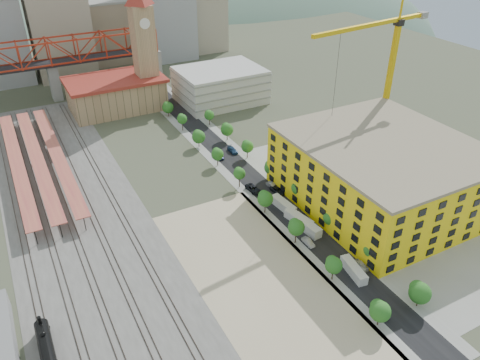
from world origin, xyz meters
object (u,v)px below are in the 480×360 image
site_trailer_c (299,219)px  car_0 (380,311)px  clock_tower (143,35)px  site_trailer_a (354,270)px  site_trailer_d (283,205)px  tower_crane (386,61)px  site_trailer_b (306,226)px  construction_building (382,172)px

site_trailer_c → car_0: bearing=-106.3°
clock_tower → site_trailer_a: clock_tower is taller
site_trailer_c → site_trailer_d: bearing=78.6°
tower_crane → site_trailer_a: size_ratio=5.88×
clock_tower → site_trailer_d: 95.23m
clock_tower → site_trailer_b: 105.71m
tower_crane → site_trailer_d: bearing=-161.9°
clock_tower → car_0: size_ratio=11.46×
construction_building → site_trailer_b: size_ratio=5.22×
site_trailer_b → construction_building: bearing=-1.5°
site_trailer_a → car_0: bearing=-95.0°
site_trailer_b → car_0: (-3.00, -31.21, -0.55)m
site_trailer_a → site_trailer_c: bearing=98.8°
site_trailer_b → car_0: 31.36m
site_trailer_a → site_trailer_b: bearing=98.8°
site_trailer_a → site_trailer_c: 22.46m
tower_crane → car_0: (-48.12, -56.94, -30.72)m
tower_crane → site_trailer_c: size_ratio=5.70×
tower_crane → site_trailer_a: tower_crane is taller
clock_tower → tower_crane: 92.81m
site_trailer_a → tower_crane: bearing=53.6°
site_trailer_a → site_trailer_d: 29.99m
tower_crane → site_trailer_d: 56.30m
clock_tower → site_trailer_d: clock_tower is taller
site_trailer_d → car_0: (-3.00, -42.17, -0.46)m
site_trailer_d → site_trailer_b: bearing=-95.0°
site_trailer_a → site_trailer_b: site_trailer_b is taller
site_trailer_a → car_0: 12.55m
construction_building → site_trailer_b: construction_building is taller
construction_building → site_trailer_b: (-26.00, -1.79, -8.08)m
tower_crane → site_trailer_c: 58.73m
clock_tower → site_trailer_b: clock_tower is taller
site_trailer_b → site_trailer_c: site_trailer_b is taller
site_trailer_a → site_trailer_d: site_trailer_d is taller
clock_tower → site_trailer_c: clock_tower is taller
car_0 → site_trailer_d: bearing=80.3°
clock_tower → construction_building: (34.00, -99.99, -19.29)m
site_trailer_b → site_trailer_d: size_ratio=1.08×
site_trailer_a → site_trailer_c: site_trailer_c is taller
construction_building → site_trailer_c: size_ratio=5.65×
clock_tower → site_trailer_a: (8.00, -120.82, -27.51)m
clock_tower → car_0: clock_tower is taller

